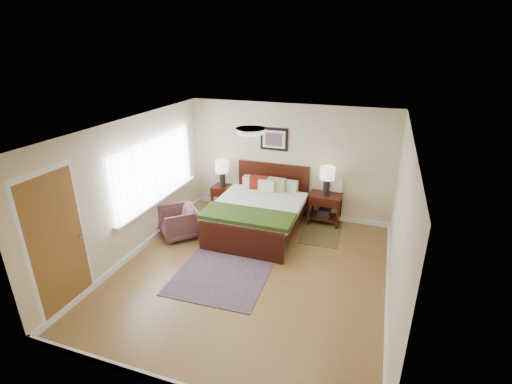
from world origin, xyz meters
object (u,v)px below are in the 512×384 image
bed (259,208)px  nightstand_left (223,191)px  nightstand_right (325,206)px  armchair (178,222)px  lamp_left (222,169)px  rug_persian (227,266)px  lamp_right (327,176)px

bed → nightstand_left: size_ratio=3.89×
nightstand_right → armchair: nightstand_right is taller
bed → nightstand_left: (-1.17, 0.80, -0.10)m
lamp_left → armchair: lamp_left is taller
nightstand_left → armchair: size_ratio=0.79×
bed → rug_persian: (-0.10, -1.45, -0.53)m
nightstand_left → armchair: bearing=-100.2°
armchair → rug_persian: (1.35, -0.69, -0.31)m
bed → rug_persian: size_ratio=0.99×
nightstand_left → armchair: (-0.28, -1.56, -0.11)m
armchair → bed: bearing=73.1°
bed → nightstand_left: 1.42m
bed → nightstand_left: bed is taller
nightstand_right → rug_persian: (-1.33, -2.26, -0.39)m
nightstand_right → rug_persian: size_ratio=0.31×
armchair → nightstand_right: bearing=75.9°
nightstand_right → lamp_left: (-2.40, 0.01, 0.57)m
lamp_left → armchair: (-0.28, -1.58, -0.65)m
bed → armchair: bed is taller
nightstand_right → armchair: 3.11m
rug_persian → lamp_right: bearing=57.7°
nightstand_right → rug_persian: 2.65m
nightstand_right → bed: bearing=-146.6°
bed → armchair: 1.65m
bed → lamp_right: lamp_right is taller
lamp_right → armchair: lamp_right is taller
nightstand_right → armchair: bearing=-149.7°
lamp_left → rug_persian: 2.69m
nightstand_left → lamp_left: (-0.00, 0.02, 0.54)m
lamp_right → rug_persian: lamp_right is taller
bed → nightstand_right: bearing=33.4°
armchair → rug_persian: size_ratio=0.32×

